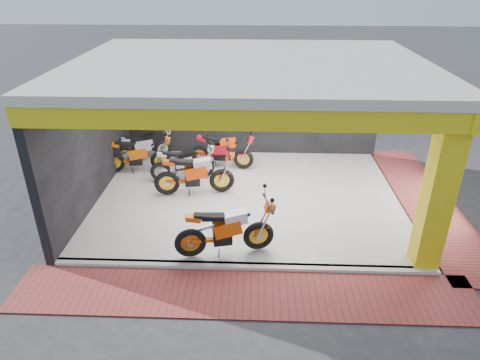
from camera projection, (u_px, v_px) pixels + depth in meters
name	position (u px, v px, depth m)	size (l,w,h in m)	color
ground	(246.00, 241.00, 9.88)	(80.00, 80.00, 0.00)	#2D2D30
showroom_floor	(248.00, 197.00, 11.64)	(8.00, 6.00, 0.10)	silver
showroom_ceiling	(249.00, 65.00, 10.05)	(8.40, 6.40, 0.20)	beige
back_wall	(251.00, 104.00, 13.65)	(8.20, 0.20, 3.50)	black
left_wall	(90.00, 136.00, 11.03)	(0.20, 6.20, 3.50)	black
corner_column	(438.00, 193.00, 8.29)	(0.50, 0.50, 3.50)	gold
header_beam_front	(246.00, 118.00, 7.51)	(8.40, 0.30, 0.40)	gold
header_beam_right	(419.00, 79.00, 10.04)	(0.30, 6.40, 0.40)	gold
floor_kerb	(245.00, 267.00, 8.95)	(8.00, 0.20, 0.10)	silver
paver_front	(244.00, 293.00, 8.27)	(9.00, 1.40, 0.03)	#973133
paver_right	(426.00, 202.00, 11.49)	(1.40, 7.00, 0.03)	#973133
moto_hero	(259.00, 223.00, 9.09)	(2.27, 0.84, 1.39)	#EC4F09
moto_row_a	(222.00, 169.00, 11.48)	(2.28, 0.84, 1.39)	#DD3D09
moto_row_b	(204.00, 159.00, 12.33)	(1.95, 0.72, 1.19)	#B4B7BD
moto_row_c	(243.00, 149.00, 12.84)	(2.11, 0.78, 1.29)	#AF1220
moto_row_d	(162.00, 141.00, 13.68)	(1.89, 0.70, 1.15)	#9A9CA1
moto_row_e	(160.00, 151.00, 12.71)	(2.14, 0.79, 1.31)	#E36109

